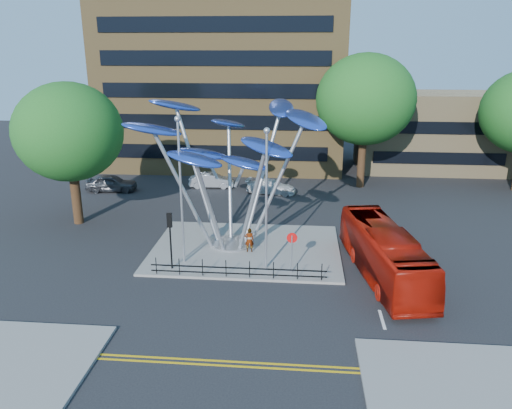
# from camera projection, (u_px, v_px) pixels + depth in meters

# --- Properties ---
(ground) EXTENTS (120.00, 120.00, 0.00)m
(ground) POSITION_uv_depth(u_px,v_px,m) (253.00, 294.00, 26.58)
(ground) COLOR black
(ground) RESTS_ON ground
(traffic_island) EXTENTS (12.00, 9.00, 0.15)m
(traffic_island) POSITION_uv_depth(u_px,v_px,m) (246.00, 249.00, 32.33)
(traffic_island) COLOR slate
(traffic_island) RESTS_ON ground
(double_yellow_near) EXTENTS (40.00, 0.12, 0.01)m
(double_yellow_near) POSITION_uv_depth(u_px,v_px,m) (239.00, 362.00, 20.88)
(double_yellow_near) COLOR gold
(double_yellow_near) RESTS_ON ground
(double_yellow_far) EXTENTS (40.00, 0.12, 0.01)m
(double_yellow_far) POSITION_uv_depth(u_px,v_px,m) (238.00, 366.00, 20.60)
(double_yellow_far) COLOR gold
(double_yellow_far) RESTS_ON ground
(brick_tower) EXTENTS (25.00, 15.00, 30.00)m
(brick_tower) POSITION_uv_depth(u_px,v_px,m) (225.00, 22.00, 52.86)
(brick_tower) COLOR olive
(brick_tower) RESTS_ON ground
(low_building_near) EXTENTS (15.00, 8.00, 8.00)m
(low_building_near) POSITION_uv_depth(u_px,v_px,m) (431.00, 131.00, 52.45)
(low_building_near) COLOR tan
(low_building_near) RESTS_ON ground
(tree_right) EXTENTS (8.80, 8.80, 12.11)m
(tree_right) POSITION_uv_depth(u_px,v_px,m) (366.00, 100.00, 44.31)
(tree_right) COLOR black
(tree_right) RESTS_ON ground
(tree_left) EXTENTS (7.60, 7.60, 10.32)m
(tree_left) POSITION_uv_depth(u_px,v_px,m) (69.00, 132.00, 35.18)
(tree_left) COLOR black
(tree_left) RESTS_ON ground
(leaf_sculpture) EXTENTS (12.72, 9.54, 9.51)m
(leaf_sculpture) POSITION_uv_depth(u_px,v_px,m) (230.00, 143.00, 30.99)
(leaf_sculpture) COLOR #9EA0A5
(leaf_sculpture) RESTS_ON traffic_island
(street_lamp_left) EXTENTS (0.36, 0.36, 8.80)m
(street_lamp_left) POSITION_uv_depth(u_px,v_px,m) (180.00, 178.00, 28.65)
(street_lamp_left) COLOR #9EA0A5
(street_lamp_left) RESTS_ON traffic_island
(street_lamp_right) EXTENTS (0.36, 0.36, 8.30)m
(street_lamp_right) POSITION_uv_depth(u_px,v_px,m) (266.00, 187.00, 27.83)
(street_lamp_right) COLOR #9EA0A5
(street_lamp_right) RESTS_ON traffic_island
(traffic_light_island) EXTENTS (0.28, 0.18, 3.42)m
(traffic_light_island) POSITION_uv_depth(u_px,v_px,m) (170.00, 229.00, 28.58)
(traffic_light_island) COLOR black
(traffic_light_island) RESTS_ON traffic_island
(no_entry_sign_island) EXTENTS (0.60, 0.10, 2.45)m
(no_entry_sign_island) POSITION_uv_depth(u_px,v_px,m) (292.00, 246.00, 28.24)
(no_entry_sign_island) COLOR #9EA0A5
(no_entry_sign_island) RESTS_ON traffic_island
(pedestrian_railing_front) EXTENTS (10.00, 0.06, 1.00)m
(pedestrian_railing_front) POSITION_uv_depth(u_px,v_px,m) (238.00, 270.00, 28.11)
(pedestrian_railing_front) COLOR black
(pedestrian_railing_front) RESTS_ON traffic_island
(red_bus) EXTENTS (4.22, 10.77, 2.93)m
(red_bus) POSITION_uv_depth(u_px,v_px,m) (384.00, 253.00, 28.20)
(red_bus) COLOR #9A1207
(red_bus) RESTS_ON ground
(pedestrian) EXTENTS (0.61, 0.44, 1.58)m
(pedestrian) POSITION_uv_depth(u_px,v_px,m) (249.00, 240.00, 31.43)
(pedestrian) COLOR gray
(pedestrian) RESTS_ON traffic_island
(parked_car_left) EXTENTS (4.63, 2.18, 1.53)m
(parked_car_left) POSITION_uv_depth(u_px,v_px,m) (111.00, 183.00, 45.09)
(parked_car_left) COLOR #3B3D43
(parked_car_left) RESTS_ON ground
(parked_car_mid) EXTENTS (4.20, 1.71, 1.36)m
(parked_car_mid) POSITION_uv_depth(u_px,v_px,m) (212.00, 180.00, 46.30)
(parked_car_mid) COLOR #B6B8BE
(parked_car_mid) RESTS_ON ground
(parked_car_right) EXTENTS (4.58, 2.34, 1.27)m
(parked_car_right) POSITION_uv_depth(u_px,v_px,m) (271.00, 187.00, 44.45)
(parked_car_right) COLOR silver
(parked_car_right) RESTS_ON ground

